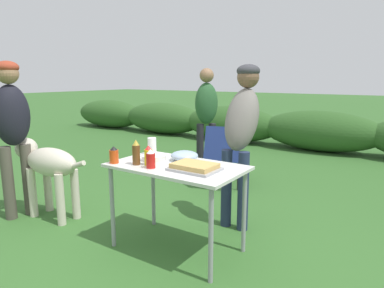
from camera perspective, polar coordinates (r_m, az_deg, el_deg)
ground_plane at (r=3.08m, az=-2.43°, el=-16.97°), size 60.00×60.00×0.00m
shrub_hedge at (r=7.28m, az=20.59°, el=2.05°), size 14.40×0.90×0.80m
folding_table at (r=2.83m, az=-2.54°, el=-5.03°), size 1.10×0.64×0.74m
food_tray at (r=2.65m, az=0.44°, el=-3.87°), size 0.37×0.27×0.06m
plate_stack at (r=2.99m, az=-6.39°, el=-2.28°), size 0.21×0.21×0.04m
mixing_bowl at (r=2.96m, az=-1.28°, el=-1.96°), size 0.24×0.24×0.08m
paper_cup_stack at (r=3.19m, az=-6.68°, el=-0.39°), size 0.08×0.08×0.16m
beer_bottle at (r=2.84m, az=-9.29°, el=-1.46°), size 0.06×0.06×0.21m
ketchup_bottle at (r=2.72m, az=-6.90°, el=-2.50°), size 0.07×0.07×0.15m
hot_sauce_bottle at (r=2.93m, az=-12.88°, el=-1.82°), size 0.08×0.08×0.14m
mustard_bottle at (r=2.82m, az=-7.26°, el=-1.94°), size 0.07×0.07×0.16m
standing_person_in_dark_puffer at (r=3.31m, az=8.26°, el=3.14°), size 0.33×0.45×1.57m
standing_person_in_gray_fleece at (r=5.16m, az=2.41°, el=5.55°), size 0.42×0.42×1.58m
standing_person_in_olive_jacket at (r=3.90m, az=-27.76°, el=3.19°), size 0.32×0.40×1.61m
dog at (r=3.84m, az=-22.94°, el=-3.23°), size 1.05×0.34×0.81m
camp_chair_green_behind_table at (r=4.55m, az=5.51°, el=-1.45°), size 0.61×0.69×0.83m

